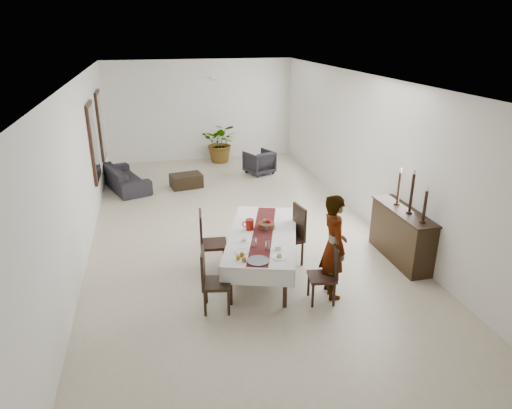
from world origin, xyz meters
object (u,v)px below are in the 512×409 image
object	(u,v)px
red_pitcher	(250,225)
woman	(334,246)
sideboard_body	(401,236)
sofa	(125,177)
dining_table_top	(263,235)

from	to	relation	value
red_pitcher	woman	xyz separation A→B (m)	(1.11, -1.21, 0.03)
red_pitcher	sideboard_body	world-z (taller)	sideboard_body
sideboard_body	sofa	size ratio (longest dim) A/B	0.78
dining_table_top	woman	size ratio (longest dim) A/B	1.35
red_pitcher	sideboard_body	bearing A→B (deg)	-7.16
dining_table_top	sideboard_body	world-z (taller)	sideboard_body
sideboard_body	sofa	bearing A→B (deg)	133.63
woman	sideboard_body	bearing A→B (deg)	-60.73
dining_table_top	sofa	world-z (taller)	dining_table_top
dining_table_top	sideboard_body	xyz separation A→B (m)	(2.64, -0.14, -0.22)
red_pitcher	sofa	xyz separation A→B (m)	(-2.38, 5.11, -0.54)
woman	sideboard_body	xyz separation A→B (m)	(1.72, 0.85, -0.38)
woman	sideboard_body	world-z (taller)	woman
red_pitcher	woman	bearing A→B (deg)	-47.55
sofa	dining_table_top	bearing A→B (deg)	-174.01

